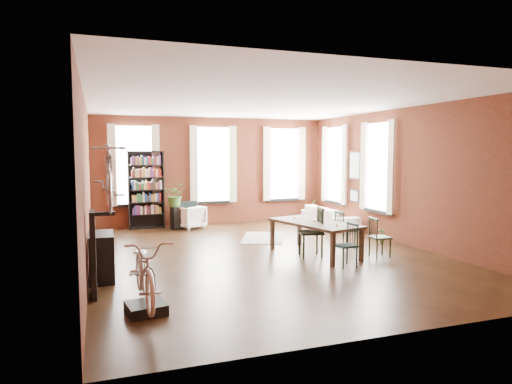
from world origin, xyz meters
name	(u,v)px	position (x,y,z in m)	size (l,w,h in m)	color
room	(266,153)	(0.25, 0.62, 2.14)	(9.00, 9.04, 3.22)	black
dining_table	(314,238)	(0.98, -0.36, 0.35)	(0.94, 2.06, 0.70)	#493A2C
dining_chair_a	(345,245)	(1.09, -1.45, 0.41)	(0.38, 0.38, 0.82)	#1A3A3A
dining_chair_b	(311,232)	(0.84, -0.47, 0.51)	(0.47, 0.47, 1.02)	black
dining_chair_c	(380,237)	(2.20, -0.95, 0.41)	(0.38, 0.38, 0.81)	black
dining_chair_d	(345,230)	(1.96, 0.04, 0.42)	(0.38, 0.38, 0.83)	#16312E
bookshelf	(146,190)	(-2.00, 4.30, 1.10)	(1.00, 0.32, 2.20)	black
white_armchair	(190,216)	(-0.83, 3.86, 0.35)	(0.69, 0.64, 0.71)	white
cream_sofa	(330,214)	(2.95, 2.60, 0.41)	(2.08, 0.61, 0.81)	beige
striped_rug	(263,238)	(0.62, 1.77, 0.01)	(1.00, 1.61, 0.01)	black
bike_trainer	(146,308)	(-2.74, -2.78, 0.07)	(0.50, 0.50, 0.14)	black
bike_wall_rack	(93,254)	(-3.40, -1.80, 0.65)	(0.16, 0.60, 1.30)	black
console_table	(101,257)	(-3.28, -0.90, 0.40)	(0.40, 0.80, 0.80)	black
plant_stand	(177,218)	(-1.20, 3.86, 0.32)	(0.32, 0.32, 0.63)	black
plant_by_sofa	(311,215)	(3.12, 4.15, 0.15)	(0.38, 0.69, 0.31)	#2E5120
plant_small	(382,240)	(3.06, 0.22, 0.07)	(0.19, 0.37, 0.13)	#2D5723
bicycle_floor	(144,240)	(-2.74, -2.75, 1.00)	(0.60, 0.90, 1.71)	beige
bicycle_hung	(108,154)	(-3.15, -1.80, 2.13)	(0.47, 1.00, 1.66)	#A5A8AD
plant_on_stand	(175,197)	(-1.24, 3.87, 0.90)	(0.62, 0.68, 0.53)	#396327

